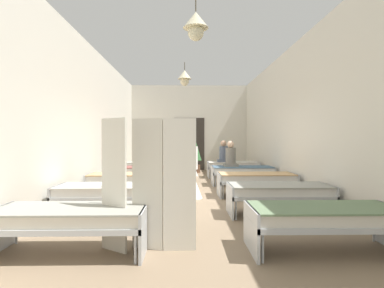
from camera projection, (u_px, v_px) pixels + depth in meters
ground_plane at (192, 198)px, 7.72m from camera, size 5.91×13.84×0.10m
room_shell at (191, 121)px, 8.91m from camera, size 5.71×13.44×3.91m
bed_left_row_0 at (70, 218)px, 3.88m from camera, size 1.90×0.84×0.57m
bed_right_row_0 at (324, 217)px, 3.95m from camera, size 1.90×0.84×0.57m
bed_left_row_1 at (108, 192)px, 5.78m from camera, size 1.90×0.84×0.57m
bed_right_row_1 at (279, 192)px, 5.85m from camera, size 1.90×0.84×0.57m
bed_left_row_2 at (127, 179)px, 7.68m from camera, size 1.90×0.84×0.57m
bed_right_row_2 at (256, 179)px, 7.75m from camera, size 1.90×0.84×0.57m
bed_left_row_3 at (139, 171)px, 9.58m from camera, size 1.90×0.84×0.57m
bed_right_row_3 at (242, 171)px, 9.64m from camera, size 1.90×0.84×0.57m
bed_left_row_4 at (147, 166)px, 11.48m from camera, size 1.90×0.84×0.57m
bed_right_row_4 at (233, 166)px, 11.54m from camera, size 1.90×0.84×0.57m
nurse_near_aisle at (191, 162)px, 11.98m from camera, size 0.52×0.52×1.49m
nurse_mid_aisle at (176, 187)px, 5.82m from camera, size 0.52×0.52×1.49m
nurse_far_aisle at (192, 176)px, 7.48m from camera, size 0.52×0.52×1.49m
patient_seated_primary at (231, 157)px, 9.73m from camera, size 0.44×0.44×0.80m
patient_seated_secondary at (224, 154)px, 11.55m from camera, size 0.44×0.44×0.80m
potted_plant at (196, 155)px, 13.02m from camera, size 0.45×0.45×1.29m
privacy_screen at (147, 184)px, 3.98m from camera, size 1.23×0.26×1.70m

